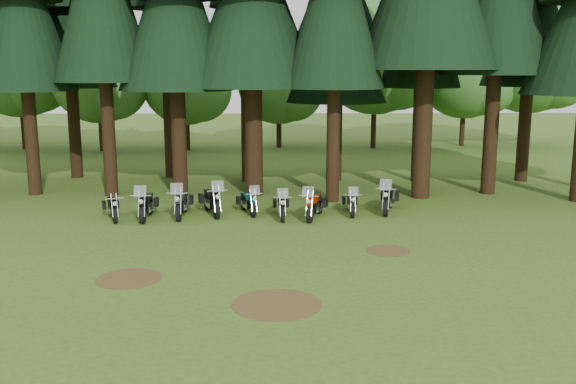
# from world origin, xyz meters

# --- Properties ---
(ground) EXTENTS (120.00, 120.00, 0.00)m
(ground) POSITION_xyz_m (0.00, 0.00, 0.00)
(ground) COLOR #3B5C1F
(ground) RESTS_ON ground
(pine_back_4) EXTENTS (4.94, 4.94, 13.78)m
(pine_back_4) POSITION_xyz_m (4.04, 13.25, 8.25)
(pine_back_4) COLOR #311F10
(pine_back_4) RESTS_ON ground
(decid_1) EXTENTS (7.91, 7.69, 9.88)m
(decid_1) POSITION_xyz_m (-15.99, 25.76, 5.83)
(decid_1) COLOR #311F10
(decid_1) RESTS_ON ground
(decid_2) EXTENTS (6.72, 6.53, 8.40)m
(decid_2) POSITION_xyz_m (-10.43, 24.78, 4.95)
(decid_2) COLOR #311F10
(decid_2) RESTS_ON ground
(decid_3) EXTENTS (6.12, 5.95, 7.65)m
(decid_3) POSITION_xyz_m (-4.71, 25.13, 4.51)
(decid_3) COLOR #311F10
(decid_3) RESTS_ON ground
(decid_4) EXTENTS (5.93, 5.76, 7.41)m
(decid_4) POSITION_xyz_m (1.58, 26.32, 4.37)
(decid_4) COLOR #311F10
(decid_4) RESTS_ON ground
(decid_5) EXTENTS (8.45, 8.21, 10.56)m
(decid_5) POSITION_xyz_m (8.29, 25.71, 6.23)
(decid_5) COLOR #311F10
(decid_5) RESTS_ON ground
(decid_6) EXTENTS (7.06, 6.86, 8.82)m
(decid_6) POSITION_xyz_m (14.85, 27.01, 5.20)
(decid_6) COLOR #311F10
(decid_6) RESTS_ON ground
(decid_7) EXTENTS (8.44, 8.20, 10.55)m
(decid_7) POSITION_xyz_m (19.46, 26.83, 6.22)
(decid_7) COLOR #311F10
(decid_7) RESTS_ON ground
(dirt_patch_0) EXTENTS (1.80, 1.80, 0.01)m
(dirt_patch_0) POSITION_xyz_m (-3.00, -2.00, 0.01)
(dirt_patch_0) COLOR #4C3D1E
(dirt_patch_0) RESTS_ON ground
(dirt_patch_1) EXTENTS (1.40, 1.40, 0.01)m
(dirt_patch_1) POSITION_xyz_m (4.50, 0.50, 0.01)
(dirt_patch_1) COLOR #4C3D1E
(dirt_patch_1) RESTS_ON ground
(dirt_patch_2) EXTENTS (2.20, 2.20, 0.01)m
(dirt_patch_2) POSITION_xyz_m (1.00, -4.00, 0.01)
(dirt_patch_2) COLOR #4C3D1E
(dirt_patch_2) RESTS_ON ground
(motorcycle_0) EXTENTS (0.82, 1.95, 0.83)m
(motorcycle_0) POSITION_xyz_m (-5.13, 4.96, 0.42)
(motorcycle_0) COLOR black
(motorcycle_0) RESTS_ON ground
(motorcycle_1) EXTENTS (0.44, 2.34, 1.48)m
(motorcycle_1) POSITION_xyz_m (-3.86, 4.98, 0.49)
(motorcycle_1) COLOR black
(motorcycle_1) RESTS_ON ground
(motorcycle_2) EXTENTS (0.45, 2.38, 1.50)m
(motorcycle_2) POSITION_xyz_m (-2.59, 5.33, 0.50)
(motorcycle_2) COLOR black
(motorcycle_2) RESTS_ON ground
(motorcycle_3) EXTENTS (1.01, 2.38, 1.52)m
(motorcycle_3) POSITION_xyz_m (-1.47, 5.67, 0.51)
(motorcycle_3) COLOR black
(motorcycle_3) RESTS_ON ground
(motorcycle_4) EXTENTS (0.85, 2.02, 1.29)m
(motorcycle_4) POSITION_xyz_m (-0.06, 5.75, 0.43)
(motorcycle_4) COLOR black
(motorcycle_4) RESTS_ON ground
(motorcycle_5) EXTENTS (0.40, 2.11, 1.33)m
(motorcycle_5) POSITION_xyz_m (1.23, 5.00, 0.44)
(motorcycle_5) COLOR black
(motorcycle_5) RESTS_ON ground
(motorcycle_6) EXTENTS (0.93, 2.24, 1.42)m
(motorcycle_6) POSITION_xyz_m (2.48, 4.91, 0.48)
(motorcycle_6) COLOR black
(motorcycle_6) RESTS_ON ground
(motorcycle_7) EXTENTS (0.37, 1.99, 1.25)m
(motorcycle_7) POSITION_xyz_m (3.94, 5.61, 0.42)
(motorcycle_7) COLOR black
(motorcycle_7) RESTS_ON ground
(motorcycle_8) EXTENTS (0.94, 2.37, 1.51)m
(motorcycle_8) POSITION_xyz_m (5.45, 5.93, 0.50)
(motorcycle_8) COLOR black
(motorcycle_8) RESTS_ON ground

